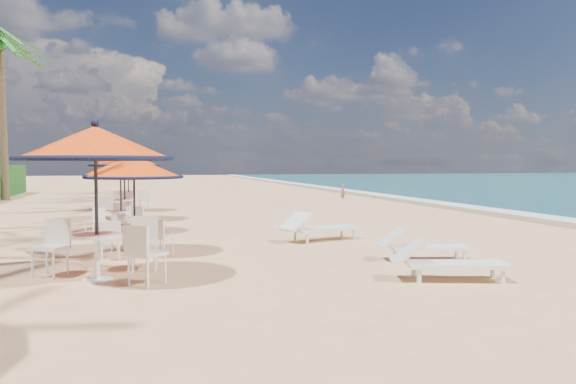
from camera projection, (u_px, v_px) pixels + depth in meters
name	position (u px, v px, depth m)	size (l,w,h in m)	color
ground	(407.00, 270.00, 10.24)	(160.00, 160.00, 0.00)	tan
foam_strip	(505.00, 212.00, 22.26)	(1.20, 140.00, 0.04)	white
wetsand_band	(485.00, 213.00, 22.03)	(1.40, 140.00, 0.02)	olive
station_0	(98.00, 163.00, 9.26)	(2.57, 2.57, 2.68)	black
station_1	(133.00, 180.00, 11.91)	(2.09, 2.09, 2.18)	black
station_2	(120.00, 177.00, 15.57)	(2.04, 2.04, 2.13)	black
station_3	(123.00, 165.00, 18.99)	(2.37, 2.37, 2.47)	black
station_4	(129.00, 172.00, 22.72)	(2.10, 2.10, 2.19)	black
lounger_near	(445.00, 261.00, 9.33)	(2.00, 1.12, 0.68)	white
lounger_mid	(420.00, 245.00, 11.28)	(1.89, 0.92, 0.65)	white
lounger_far	(318.00, 227.00, 14.05)	(2.19, 1.27, 0.75)	white
palm_6	(2.00, 54.00, 28.89)	(5.00, 5.00, 8.29)	brown
person	(343.00, 191.00, 29.68)	(0.32, 0.21, 0.89)	#856044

